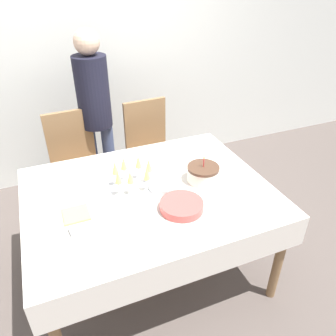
{
  "coord_description": "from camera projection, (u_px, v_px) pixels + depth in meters",
  "views": [
    {
      "loc": [
        -0.54,
        -1.62,
        1.97
      ],
      "look_at": [
        0.15,
        0.03,
        0.86
      ],
      "focal_mm": 35.0,
      "sensor_mm": 36.0,
      "label": 1
    }
  ],
  "objects": [
    {
      "name": "ground_plane",
      "position": [
        152.0,
        270.0,
        2.49
      ],
      "size": [
        12.0,
        12.0,
        0.0
      ],
      "primitive_type": "plane",
      "color": "#564C47"
    },
    {
      "name": "wall_back",
      "position": [
        88.0,
        43.0,
        3.04
      ],
      "size": [
        8.0,
        0.05,
        2.7
      ],
      "color": "silver",
      "rests_on": "ground_plane"
    },
    {
      "name": "dining_table",
      "position": [
        149.0,
        203.0,
        2.15
      ],
      "size": [
        1.54,
        1.2,
        0.74
      ],
      "color": "silver",
      "rests_on": "ground_plane"
    },
    {
      "name": "dining_chair_far_left",
      "position": [
        76.0,
        163.0,
        2.82
      ],
      "size": [
        0.44,
        0.44,
        0.95
      ],
      "color": "olive",
      "rests_on": "ground_plane"
    },
    {
      "name": "dining_chair_far_right",
      "position": [
        150.0,
        148.0,
        3.04
      ],
      "size": [
        0.44,
        0.44,
        0.95
      ],
      "color": "olive",
      "rests_on": "ground_plane"
    },
    {
      "name": "birthday_cake",
      "position": [
        203.0,
        173.0,
        2.17
      ],
      "size": [
        0.21,
        0.21,
        0.18
      ],
      "color": "silver",
      "rests_on": "dining_table"
    },
    {
      "name": "champagne_tray",
      "position": [
        132.0,
        176.0,
        2.09
      ],
      "size": [
        0.35,
        0.35,
        0.18
      ],
      "color": "silver",
      "rests_on": "dining_table"
    },
    {
      "name": "plate_stack_main",
      "position": [
        182.0,
        206.0,
        1.93
      ],
      "size": [
        0.26,
        0.26,
        0.05
      ],
      "color": "#CC4C47",
      "rests_on": "dining_table"
    },
    {
      "name": "plate_stack_dessert",
      "position": [
        164.0,
        185.0,
        2.12
      ],
      "size": [
        0.21,
        0.21,
        0.04
      ],
      "color": "white",
      "rests_on": "dining_table"
    },
    {
      "name": "cake_knife",
      "position": [
        220.0,
        195.0,
        2.06
      ],
      "size": [
        0.29,
        0.11,
        0.0
      ],
      "color": "silver",
      "rests_on": "dining_table"
    },
    {
      "name": "fork_pile",
      "position": [
        85.0,
        227.0,
        1.79
      ],
      "size": [
        0.18,
        0.08,
        0.02
      ],
      "color": "silver",
      "rests_on": "dining_table"
    },
    {
      "name": "napkin_pile",
      "position": [
        76.0,
        214.0,
        1.89
      ],
      "size": [
        0.15,
        0.15,
        0.01
      ],
      "color": "#E0D166",
      "rests_on": "dining_table"
    },
    {
      "name": "person_standing",
      "position": [
        95.0,
        106.0,
        2.81
      ],
      "size": [
        0.28,
        0.28,
        1.57
      ],
      "color": "#3F4C72",
      "rests_on": "ground_plane"
    }
  ]
}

